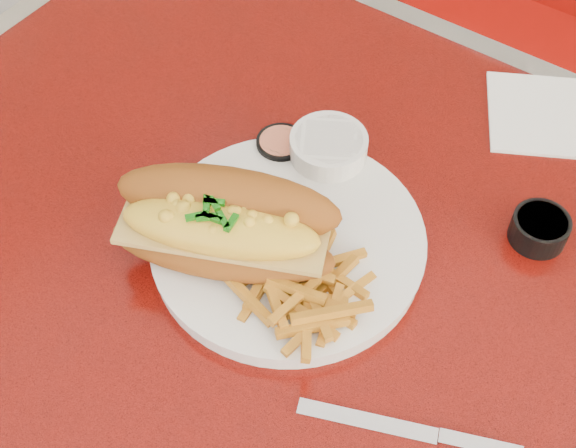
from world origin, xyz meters
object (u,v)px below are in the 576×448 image
Objects in this scene: mac_hoagie at (224,225)px; gravy_ramekin at (328,152)px; fork at (324,276)px; booth_bench_far at (576,149)px; knife at (428,434)px; sauce_cup_right at (540,228)px; sauce_cup_left at (281,148)px; diner_table at (365,396)px; dinner_plate at (288,243)px.

mac_hoagie is 0.16m from gravy_ramekin.
gravy_ramekin is (-0.08, 0.13, 0.01)m from fork.
booth_bench_far reaches higher than knife.
knife is (0.23, -0.20, -0.02)m from gravy_ramekin.
gravy_ramekin is 1.38× the size of sauce_cup_right.
mac_hoagie is 0.31m from sauce_cup_right.
fork is at bearing -94.20° from booth_bench_far.
sauce_cup_left is at bearing 80.72° from mac_hoagie.
mac_hoagie is 1.72× the size of fork.
mac_hoagie reaches higher than fork.
booth_bench_far is at bearing -16.91° from fork.
knife is at bearing -128.42° from fork.
diner_table is 0.20m from knife.
booth_bench_far reaches higher than dinner_plate.
gravy_ramekin is at bearing 103.59° from dinner_plate.
booth_bench_far is 18.65× the size of sauce_cup_left.
knife reaches higher than diner_table.
sauce_cup_right is 0.24m from knife.
booth_bench_far is at bearing 97.10° from sauce_cup_right.
sauce_cup_right reaches higher than diner_table.
diner_table is at bearing -13.01° from mac_hoagie.
booth_bench_far reaches higher than sauce_cup_left.
diner_table is at bearing 119.68° from knife.
mac_hoagie reaches higher than sauce_cup_right.
mac_hoagie reaches higher than knife.
gravy_ramekin is 0.22m from sauce_cup_right.
booth_bench_far is 0.94m from dinner_plate.
booth_bench_far is 0.82m from sauce_cup_right.
fork is at bearing -18.29° from dinner_plate.
mac_hoagie reaches higher than dinner_plate.
gravy_ramekin is at bearing 137.64° from diner_table.
gravy_ramekin is at bearing -101.57° from booth_bench_far.
fork is 1.51× the size of gravy_ramekin.
gravy_ramekin reaches higher than sauce_cup_left.
booth_bench_far reaches higher than gravy_ramekin.
booth_bench_far is 8.79× the size of fork.
gravy_ramekin is 1.40× the size of sauce_cup_left.
booth_bench_far is 0.96m from fork.
fork is at bearing -178.81° from diner_table.
knife is at bearing -41.05° from gravy_ramekin.
mac_hoagie is at bearing -75.42° from sauce_cup_left.
sauce_cup_left is (-0.19, 0.11, 0.18)m from diner_table.
dinner_plate is 1.95× the size of knife.
knife is at bearing -38.93° from diner_table.
booth_bench_far is 0.88m from sauce_cup_left.
knife is at bearing -33.53° from sauce_cup_left.
sauce_cup_left reaches higher than dinner_plate.
sauce_cup_right is at bearing -82.90° from booth_bench_far.
diner_table is 0.26m from sauce_cup_right.
sauce_cup_right is (0.22, 0.04, -0.01)m from gravy_ramekin.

